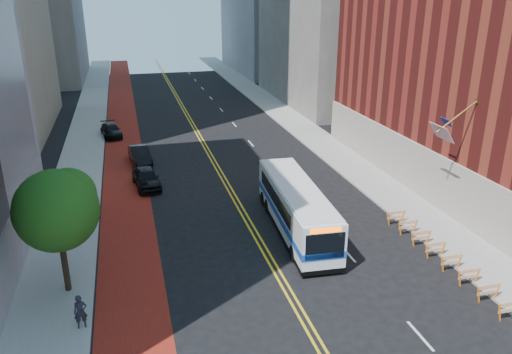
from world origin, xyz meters
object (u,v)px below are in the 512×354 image
Objects in this scene: street_tree at (57,207)px; pedestrian at (80,312)px; car_a at (146,178)px; transit_bus at (296,207)px; car_b at (140,155)px; car_c at (111,130)px.

pedestrian is at bearing -76.54° from street_tree.
street_tree is 15.61m from car_a.
street_tree is 5.34m from pedestrian.
street_tree is 3.99× the size of pedestrian.
transit_bus is 13.94m from car_a.
car_a is at bearing 69.42° from pedestrian.
pedestrian is (0.84, -3.52, -3.92)m from street_tree.
street_tree is 14.82m from transit_bus.
car_a is 6.25m from car_b.
transit_bus is 29.22m from car_c.
car_b is (4.60, 20.50, -4.15)m from street_tree.
car_b is 0.99× the size of car_c.
street_tree is 0.56× the size of transit_bus.
car_a is 2.73× the size of pedestrian.
car_c is 2.78× the size of pedestrian.
car_a is at bearing -94.92° from car_b.
car_a is (4.82, 14.26, -4.13)m from street_tree.
street_tree reaches higher than car_a.
car_a reaches higher than car_b.
car_b is 2.76× the size of pedestrian.
transit_bus is at bearing -56.30° from car_a.
street_tree is 21.42m from car_b.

